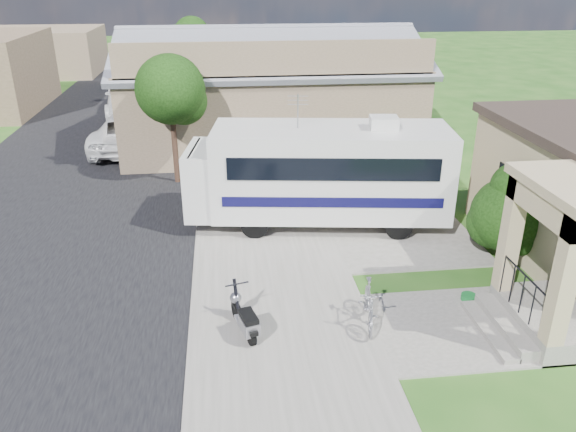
{
  "coord_description": "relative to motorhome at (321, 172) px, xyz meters",
  "views": [
    {
      "loc": [
        -2.06,
        -10.67,
        7.13
      ],
      "look_at": [
        -0.5,
        2.5,
        1.3
      ],
      "focal_mm": 35.0,
      "sensor_mm": 36.0,
      "label": 1
    }
  ],
  "objects": [
    {
      "name": "street_tree_b",
      "position": [
        -4.44,
        14.29,
        1.71
      ],
      "size": [
        2.44,
        2.4,
        4.73
      ],
      "color": "black",
      "rests_on": "ground"
    },
    {
      "name": "street_tree_c",
      "position": [
        -4.44,
        23.29,
        1.43
      ],
      "size": [
        2.44,
        2.4,
        4.42
      ],
      "color": "black",
      "rests_on": "ground"
    },
    {
      "name": "motorhome",
      "position": [
        0.0,
        0.0,
        0.0
      ],
      "size": [
        7.88,
        3.4,
        3.91
      ],
      "rotation": [
        0.0,
        0.0,
        -0.14
      ],
      "color": "beige",
      "rests_on": "ground"
    },
    {
      "name": "sidewalk_slab",
      "position": [
        -1.74,
        5.24,
        -1.65
      ],
      "size": [
        4.0,
        80.0,
        0.06
      ],
      "primitive_type": "cube",
      "color": "slate",
      "rests_on": "ground"
    },
    {
      "name": "bicycle",
      "position": [
        0.14,
        -5.44,
        -1.19
      ],
      "size": [
        0.72,
        1.68,
        0.97
      ],
      "primitive_type": "imported",
      "rotation": [
        0.0,
        0.0,
        -0.17
      ],
      "color": "#929298",
      "rests_on": "ground"
    },
    {
      "name": "warehouse",
      "position": [
        -0.74,
        9.21,
        0.31
      ],
      "size": [
        12.5,
        8.4,
        5.04
      ],
      "color": "brown",
      "rests_on": "ground"
    },
    {
      "name": "ground",
      "position": [
        -0.74,
        -4.76,
        -1.68
      ],
      "size": [
        120.0,
        120.0,
        0.0
      ],
      "primitive_type": "plane",
      "color": "#1C4913"
    },
    {
      "name": "driveway_slab",
      "position": [
        0.76,
        -0.26,
        -1.65
      ],
      "size": [
        7.0,
        6.0,
        0.05
      ],
      "primitive_type": "cube",
      "color": "slate",
      "rests_on": "ground"
    },
    {
      "name": "walk_slab",
      "position": [
        2.26,
        -5.76,
        -1.65
      ],
      "size": [
        4.0,
        3.0,
        0.05
      ],
      "primitive_type": "cube",
      "color": "slate",
      "rests_on": "ground"
    },
    {
      "name": "scooter",
      "position": [
        -2.54,
        -5.49,
        -1.24
      ],
      "size": [
        0.68,
        1.45,
        0.97
      ],
      "rotation": [
        0.0,
        0.0,
        0.27
      ],
      "color": "black",
      "rests_on": "ground"
    },
    {
      "name": "street_slab",
      "position": [
        -8.24,
        5.24,
        -1.67
      ],
      "size": [
        9.0,
        80.0,
        0.02
      ],
      "primitive_type": "cube",
      "color": "black",
      "rests_on": "ground"
    },
    {
      "name": "van",
      "position": [
        -7.47,
        15.06,
        -0.72
      ],
      "size": [
        3.48,
        6.89,
        1.92
      ],
      "primitive_type": "imported",
      "rotation": [
        0.0,
        0.0,
        0.12
      ],
      "color": "white",
      "rests_on": "ground"
    },
    {
      "name": "garden_hose",
      "position": [
        2.72,
        -4.78,
        -1.6
      ],
      "size": [
        0.36,
        0.36,
        0.16
      ],
      "primitive_type": "cylinder",
      "color": "#146428",
      "rests_on": "ground"
    },
    {
      "name": "street_tree_a",
      "position": [
        -4.44,
        4.29,
        1.57
      ],
      "size": [
        2.44,
        2.4,
        4.58
      ],
      "color": "black",
      "rests_on": "ground"
    },
    {
      "name": "distant_bldg_near",
      "position": [
        -15.74,
        29.24,
        -0.08
      ],
      "size": [
        8.0,
        7.0,
        3.2
      ],
      "primitive_type": "cube",
      "color": "brown",
      "rests_on": "ground"
    },
    {
      "name": "pickup_truck",
      "position": [
        -6.75,
        8.79,
        -0.88
      ],
      "size": [
        2.97,
        5.87,
        1.59
      ],
      "primitive_type": "imported",
      "rotation": [
        0.0,
        0.0,
        3.08
      ],
      "color": "white",
      "rests_on": "ground"
    },
    {
      "name": "shrub",
      "position": [
        4.56,
        -2.76,
        -0.31
      ],
      "size": [
        2.18,
        2.08,
        2.67
      ],
      "color": "black",
      "rests_on": "ground"
    }
  ]
}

